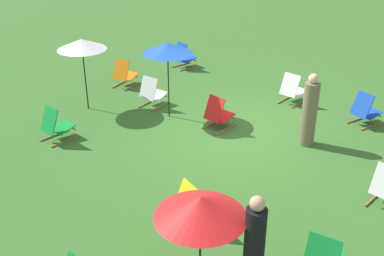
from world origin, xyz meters
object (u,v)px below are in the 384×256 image
object	(u,v)px
umbrella_0	(168,48)
deckchair_12	(184,57)
deckchair_6	(56,125)
deckchair_8	(365,110)
deckchair_5	(152,93)
umbrella_2	(201,207)
deckchair_4	(124,74)
deckchair_11	(292,90)
deckchair_10	(193,207)
person_1	(309,112)
deckchair_3	(218,114)
umbrella_1	(82,44)

from	to	relation	value
umbrella_0	deckchair_12	bearing A→B (deg)	-48.40
deckchair_6	deckchair_8	xyz separation A→B (m)	(-4.44, -5.85, 0.00)
deckchair_5	deckchair_6	world-z (taller)	same
deckchair_12	umbrella_2	size ratio (longest dim) A/B	0.49
deckchair_4	deckchair_5	world-z (taller)	same
umbrella_0	deckchair_11	bearing A→B (deg)	-118.70
deckchair_11	umbrella_0	bearing A→B (deg)	57.35
deckchair_8	umbrella_0	size ratio (longest dim) A/B	0.44
deckchair_10	umbrella_0	size ratio (longest dim) A/B	0.44
deckchair_8	deckchair_12	size ratio (longest dim) A/B	1.02
person_1	deckchair_6	bearing A→B (deg)	85.68
deckchair_10	person_1	bearing A→B (deg)	-73.47
deckchair_6	umbrella_0	world-z (taller)	umbrella_0
deckchair_11	deckchair_8	bearing A→B (deg)	-178.80
deckchair_10	person_1	distance (m)	3.91
deckchair_5	deckchair_6	xyz separation A→B (m)	(0.03, 2.80, 0.00)
deckchair_8	umbrella_0	xyz separation A→B (m)	(3.63, 3.15, 1.42)
deckchair_8	umbrella_0	world-z (taller)	umbrella_0
deckchair_3	deckchair_6	world-z (taller)	same
deckchair_4	deckchair_11	world-z (taller)	same
deckchair_5	deckchair_4	bearing A→B (deg)	-22.77
umbrella_1	deckchair_3	bearing A→B (deg)	-152.62
person_1	deckchair_4	bearing A→B (deg)	49.62
deckchair_4	umbrella_1	size ratio (longest dim) A/B	0.46
deckchair_5	deckchair_10	size ratio (longest dim) A/B	1.00
umbrella_1	deckchair_11	bearing A→B (deg)	-129.53
deckchair_11	deckchair_5	bearing A→B (deg)	46.11
deckchair_3	umbrella_2	xyz separation A→B (m)	(-3.53, 4.08, 1.19)
deckchair_5	umbrella_2	distance (m)	6.87
deckchair_6	umbrella_0	xyz separation A→B (m)	(-0.80, -2.70, 1.42)
deckchair_5	umbrella_2	bearing A→B (deg)	134.68
deckchair_11	umbrella_0	world-z (taller)	umbrella_0
deckchair_12	umbrella_2	bearing A→B (deg)	142.77
deckchair_12	umbrella_0	distance (m)	3.98
umbrella_0	deckchair_6	bearing A→B (deg)	73.43
deckchair_12	umbrella_1	world-z (taller)	umbrella_1
deckchair_8	deckchair_10	distance (m)	5.73
deckchair_5	deckchair_11	world-z (taller)	same
deckchair_6	deckchair_12	distance (m)	5.73
umbrella_2	umbrella_1	bearing A→B (deg)	-20.11
deckchair_10	deckchair_12	xyz separation A→B (m)	(6.06, -5.37, 0.00)
deckchair_3	umbrella_1	world-z (taller)	umbrella_1
deckchair_5	umbrella_0	size ratio (longest dim) A/B	0.44
deckchair_6	deckchair_12	world-z (taller)	same
deckchair_6	umbrella_2	world-z (taller)	umbrella_2
deckchair_12	umbrella_1	size ratio (longest dim) A/B	0.45
deckchair_4	deckchair_12	distance (m)	2.35
umbrella_1	umbrella_2	world-z (taller)	umbrella_1
deckchair_5	person_1	xyz separation A→B (m)	(-4.02, -1.18, 0.41)
deckchair_6	deckchair_10	distance (m)	4.39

